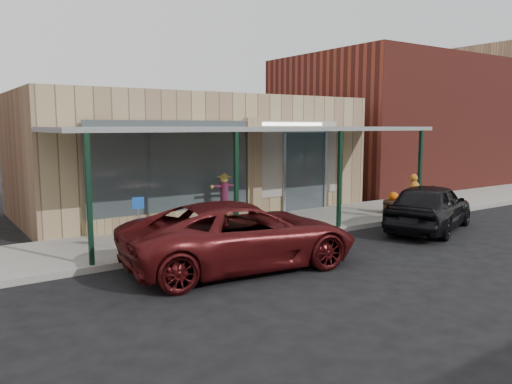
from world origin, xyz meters
TOP-DOWN VIEW (x-y plane):
  - ground at (0.00, 0.00)m, footprint 120.00×120.00m
  - sidewalk at (0.00, 3.60)m, footprint 40.00×3.20m
  - storefront at (-0.00, 8.16)m, footprint 12.00×6.25m
  - awning at (0.00, 3.56)m, footprint 12.00×3.00m
  - block_buildings_near at (2.01, 9.20)m, footprint 61.00×8.00m
  - barrel_scarecrow at (-0.79, 4.44)m, footprint 0.96×0.70m
  - barrel_pumpkin at (5.00, 2.81)m, footprint 0.79×0.79m
  - handicap_sign at (-4.26, 2.55)m, footprint 0.27×0.07m
  - parked_sedan at (4.17, 0.72)m, footprint 4.63×3.18m
  - car_maroon at (-2.64, 0.61)m, footprint 5.57×3.06m

SIDE VIEW (x-z plane):
  - ground at x=0.00m, z-range 0.00..0.00m
  - sidewalk at x=0.00m, z-range 0.00..0.15m
  - barrel_pumpkin at x=5.00m, z-range 0.04..0.82m
  - barrel_scarecrow at x=-0.79m, z-range -0.11..1.48m
  - parked_sedan at x=4.17m, z-range -0.09..1.56m
  - car_maroon at x=-2.64m, z-range 0.00..1.48m
  - handicap_sign at x=-4.26m, z-range 0.34..1.68m
  - storefront at x=0.00m, z-range -0.01..4.19m
  - awning at x=0.00m, z-range 1.49..4.53m
  - block_buildings_near at x=2.01m, z-range -0.23..7.77m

